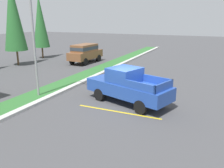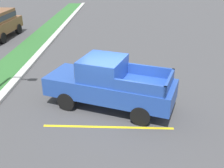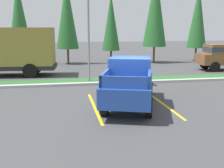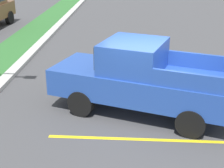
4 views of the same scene
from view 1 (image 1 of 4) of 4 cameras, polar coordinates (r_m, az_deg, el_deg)
name	(u,v)px [view 1 (image 1 of 4)]	position (r m, az deg, el deg)	size (l,w,h in m)	color
ground_plane	(129,104)	(13.91, 4.19, -4.85)	(120.00, 120.00, 0.00)	#424244
parking_line_near	(118,112)	(12.75, 1.46, -6.77)	(0.12, 4.80, 0.01)	yellow
parking_line_far	(136,95)	(15.48, 5.92, -2.73)	(0.12, 4.80, 0.01)	yellow
curb_strip	(60,92)	(16.19, -12.66, -1.94)	(56.00, 0.40, 0.15)	#B2B2AD
grass_median	(47,91)	(16.86, -15.66, -1.59)	(56.00, 1.80, 0.06)	#2D662D
pickup_truck_main	(128,86)	(13.80, 3.83, -0.47)	(3.46, 5.55, 2.10)	black
suv_distant	(85,52)	(26.64, -6.56, 7.76)	(4.70, 2.16, 2.10)	black
street_light	(35,28)	(15.16, -18.37, 12.78)	(0.24, 1.49, 7.49)	gray
cypress_tree_rightmost	(13,15)	(27.00, -23.01, 15.26)	(2.31, 2.31, 8.87)	brown
cypress_tree_far_right	(40,21)	(31.01, -17.15, 14.37)	(1.99, 1.99, 7.66)	brown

